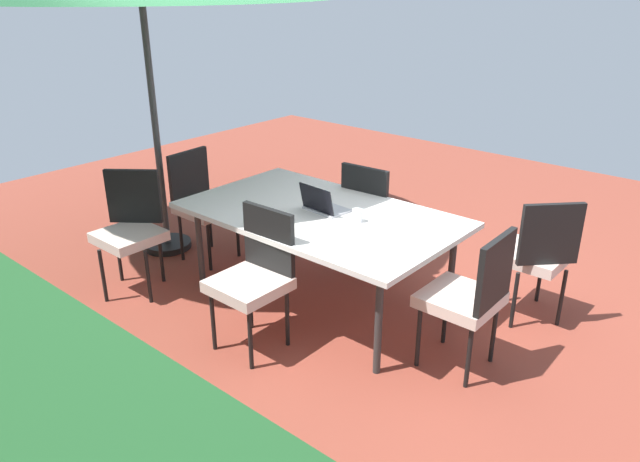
% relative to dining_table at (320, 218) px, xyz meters
% --- Properties ---
extents(ground_plane, '(10.00, 10.00, 0.02)m').
position_rel_dining_table_xyz_m(ground_plane, '(0.00, 0.00, -0.73)').
color(ground_plane, brown).
extents(dining_table, '(2.07, 1.23, 0.77)m').
position_rel_dining_table_xyz_m(dining_table, '(0.00, 0.00, 0.00)').
color(dining_table, white).
rests_on(dining_table, ground_plane).
extents(chair_east, '(0.48, 0.47, 0.98)m').
position_rel_dining_table_xyz_m(chair_east, '(1.36, 0.04, -0.17)').
color(chair_east, beige).
rests_on(chair_east, ground_plane).
extents(chair_west, '(0.46, 0.46, 0.98)m').
position_rel_dining_table_xyz_m(chair_west, '(-1.29, 0.04, -0.17)').
color(chair_west, beige).
rests_on(chair_west, ground_plane).
extents(chair_southwest, '(0.59, 0.59, 0.98)m').
position_rel_dining_table_xyz_m(chair_southwest, '(-1.36, -0.85, -0.17)').
color(chair_southwest, beige).
rests_on(chair_southwest, ground_plane).
extents(chair_northeast, '(0.58, 0.58, 0.98)m').
position_rel_dining_table_xyz_m(chair_northeast, '(1.32, 0.80, -0.17)').
color(chair_northeast, beige).
rests_on(chair_northeast, ground_plane).
extents(chair_south, '(0.46, 0.48, 0.98)m').
position_rel_dining_table_xyz_m(chair_south, '(0.04, -0.74, -0.17)').
color(chair_south, beige).
rests_on(chair_south, ground_plane).
extents(chair_north, '(0.46, 0.47, 0.98)m').
position_rel_dining_table_xyz_m(chair_north, '(-0.05, 0.73, -0.17)').
color(chair_north, beige).
rests_on(chair_north, ground_plane).
extents(laptop, '(0.34, 0.27, 0.21)m').
position_rel_dining_table_xyz_m(laptop, '(-0.01, -0.03, 0.09)').
color(laptop, '#B7B7BC').
rests_on(laptop, dining_table).
extents(cup, '(0.08, 0.08, 0.10)m').
position_rel_dining_table_xyz_m(cup, '(-0.33, -0.03, 0.09)').
color(cup, white).
rests_on(cup, dining_table).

